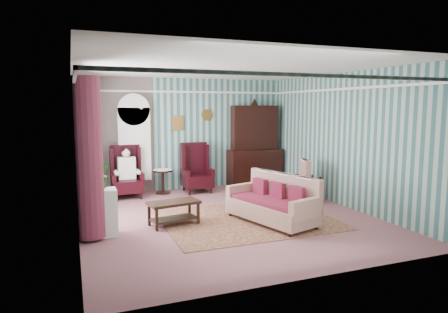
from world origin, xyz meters
name	(u,v)px	position (x,y,z in m)	size (l,w,h in m)	color
floor	(227,217)	(0.00, 0.00, 0.00)	(6.00, 6.00, 0.00)	#8B5155
room_shell	(193,115)	(-0.62, 0.18, 2.01)	(5.53, 6.02, 2.91)	#335E5D
bookcase	(134,149)	(-1.35, 2.84, 1.12)	(0.80, 0.28, 2.24)	white
dresser_hutch	(255,143)	(1.90, 2.72, 1.18)	(1.50, 0.56, 2.36)	black
wingback_left	(127,172)	(-1.60, 2.45, 0.62)	(0.76, 0.80, 1.25)	black
wingback_right	(197,168)	(0.15, 2.45, 0.62)	(0.76, 0.80, 1.25)	black
seated_woman	(127,173)	(-1.60, 2.45, 0.59)	(0.44, 0.40, 1.18)	white
round_side_table	(163,182)	(-0.70, 2.60, 0.30)	(0.50, 0.50, 0.60)	black
nest_table	(309,186)	(2.47, 0.90, 0.27)	(0.45, 0.38, 0.54)	black
plant_stand	(100,213)	(-2.40, -0.30, 0.40)	(0.55, 0.35, 0.80)	white
rug	(247,220)	(0.30, -0.30, 0.01)	(3.20, 2.60, 0.01)	#4A181D
sofa	(271,196)	(0.66, -0.63, 0.52)	(1.82, 1.00, 1.03)	#C6B299
floral_armchair	(291,183)	(1.86, 0.68, 0.43)	(0.81, 0.73, 0.86)	beige
coffee_table	(174,213)	(-1.09, -0.12, 0.22)	(0.93, 0.47, 0.44)	black
potted_plant_a	(93,180)	(-2.50, -0.44, 1.00)	(0.35, 0.31, 0.39)	#1D551A
potted_plant_b	(103,174)	(-2.32, -0.16, 1.03)	(0.25, 0.20, 0.46)	#26541A
potted_plant_c	(93,179)	(-2.49, -0.22, 0.97)	(0.19, 0.19, 0.34)	#174A17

